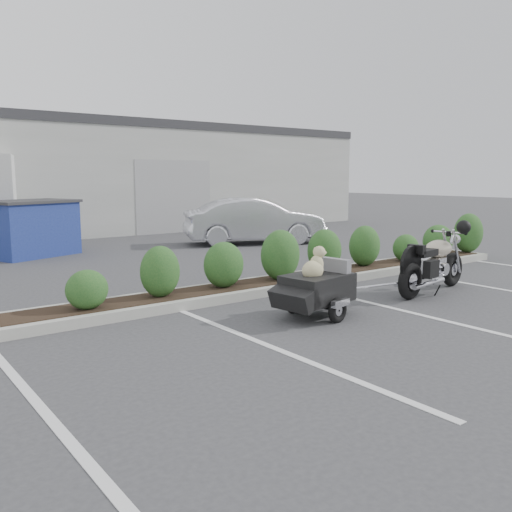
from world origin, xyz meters
TOP-DOWN VIEW (x-y plane):
  - ground at (0.00, 0.00)m, footprint 90.00×90.00m
  - planter_kerb at (1.00, 2.20)m, footprint 12.00×1.00m
  - building at (0.00, 17.00)m, footprint 26.00×10.00m
  - motorcycle at (2.69, 0.24)m, footprint 2.20×0.85m
  - pet_trailer at (-0.09, 0.25)m, footprint 1.78×1.01m
  - sedan at (4.41, 7.77)m, footprint 4.41×2.96m
  - dumpster at (-1.71, 9.13)m, footprint 2.56×2.17m

SIDE VIEW (x-z plane):
  - ground at x=0.00m, z-range 0.00..0.00m
  - planter_kerb at x=1.00m, z-range 0.00..0.15m
  - pet_trailer at x=-0.09m, z-range -0.08..0.97m
  - motorcycle at x=2.69m, z-range -0.13..1.14m
  - sedan at x=4.41m, z-range 0.00..1.37m
  - dumpster at x=-1.71m, z-range 0.01..1.44m
  - building at x=0.00m, z-range 0.00..4.00m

